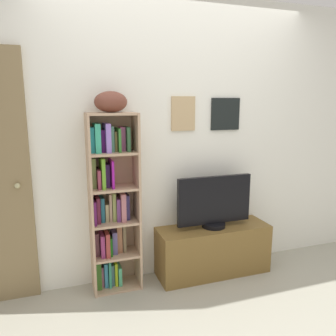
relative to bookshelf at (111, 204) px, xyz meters
The scene contains 5 objects.
back_wall 0.84m from the bookshelf, 11.18° to the left, with size 4.80×0.08×2.57m.
bookshelf is the anchor object (origin of this frame).
football 0.87m from the bookshelf, 48.27° to the right, with size 0.30×0.17×0.17m, color brown.
tv_stand 1.10m from the bookshelf, ahead, with size 1.08×0.36×0.47m.
television 0.96m from the bookshelf, ahead, with size 0.73×0.22×0.49m.
Camera 1 is at (-1.08, -1.78, 1.64)m, focal length 35.76 mm.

